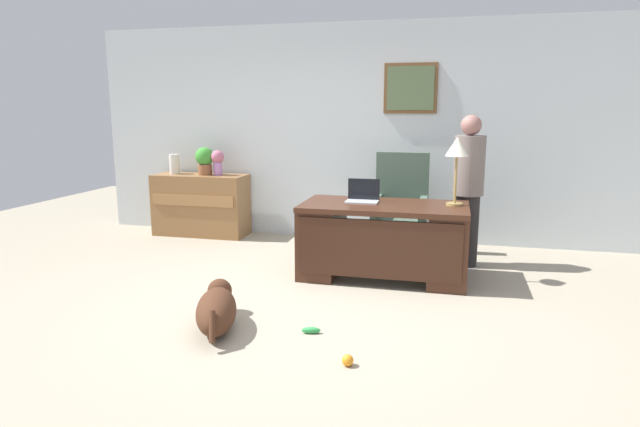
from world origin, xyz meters
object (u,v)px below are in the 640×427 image
(laptop, at_px, (363,196))
(vase_with_flowers, at_px, (218,161))
(armchair, at_px, (400,211))
(person_standing, at_px, (468,190))
(desk, at_px, (383,239))
(dog_toy_bone, at_px, (311,330))
(dog_toy_ball, at_px, (348,360))
(desk_lamp, at_px, (457,151))
(dog_lying, at_px, (217,309))
(credenza, at_px, (201,205))
(potted_plant, at_px, (205,160))
(vase_empty, at_px, (174,164))

(laptop, bearing_deg, vase_with_flowers, 150.39)
(armchair, height_order, person_standing, person_standing)
(desk, relative_size, laptop, 5.03)
(laptop, relative_size, dog_toy_bone, 2.25)
(dog_toy_ball, bearing_deg, desk_lamp, 72.64)
(desk, relative_size, desk_lamp, 2.46)
(person_standing, distance_m, dog_lying, 2.97)
(credenza, height_order, laptop, laptop)
(desk, relative_size, vase_with_flowers, 4.98)
(person_standing, relative_size, dog_toy_bone, 11.22)
(potted_plant, bearing_deg, dog_toy_ball, -52.00)
(armchair, bearing_deg, dog_lying, -114.61)
(potted_plant, relative_size, dog_toy_bone, 2.54)
(armchair, distance_m, potted_plant, 2.66)
(credenza, height_order, person_standing, person_standing)
(dog_lying, height_order, laptop, laptop)
(person_standing, relative_size, desk_lamp, 2.43)
(desk_lamp, height_order, potted_plant, desk_lamp)
(desk, bearing_deg, dog_toy_bone, -102.92)
(credenza, xyz_separation_m, potted_plant, (0.08, 0.00, 0.60))
(armchair, distance_m, vase_with_flowers, 2.48)
(dog_toy_bone, bearing_deg, potted_plant, 127.78)
(dog_lying, height_order, dog_toy_bone, dog_lying)
(dog_lying, xyz_separation_m, vase_with_flowers, (-1.26, 2.87, 0.84))
(credenza, bearing_deg, person_standing, -10.86)
(desk, distance_m, armchair, 0.94)
(desk_lamp, bearing_deg, desk, -169.94)
(credenza, relative_size, dog_toy_bone, 8.63)
(vase_with_flowers, xyz_separation_m, dog_toy_ball, (2.35, -3.24, -0.96))
(dog_toy_ball, bearing_deg, potted_plant, 128.00)
(dog_toy_ball, bearing_deg, vase_empty, 132.49)
(potted_plant, bearing_deg, dog_toy_bone, -52.22)
(vase_empty, xyz_separation_m, dog_toy_ball, (2.97, -3.24, -0.89))
(dog_lying, xyz_separation_m, laptop, (0.84, 1.67, 0.64))
(desk, xyz_separation_m, person_standing, (0.80, 0.65, 0.42))
(dog_lying, relative_size, desk_lamp, 1.27)
(desk_lamp, xyz_separation_m, dog_toy_ball, (-0.64, -2.06, -1.22))
(person_standing, xyz_separation_m, dog_lying, (-1.87, -2.22, -0.66))
(dog_lying, xyz_separation_m, desk_lamp, (1.73, 1.68, 1.11))
(dog_lying, relative_size, dog_toy_bone, 5.86)
(credenza, bearing_deg, potted_plant, 1.00)
(dog_lying, height_order, vase_with_flowers, vase_with_flowers)
(vase_empty, xyz_separation_m, dog_toy_bone, (2.60, -2.80, -0.91))
(armchair, relative_size, potted_plant, 3.24)
(desk, relative_size, vase_empty, 6.19)
(laptop, distance_m, desk_lamp, 1.01)
(credenza, xyz_separation_m, vase_with_flowers, (0.26, 0.00, 0.59))
(dog_toy_bone, bearing_deg, armchair, 80.25)
(desk_lamp, bearing_deg, potted_plant, 159.55)
(person_standing, distance_m, dog_toy_ball, 2.81)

